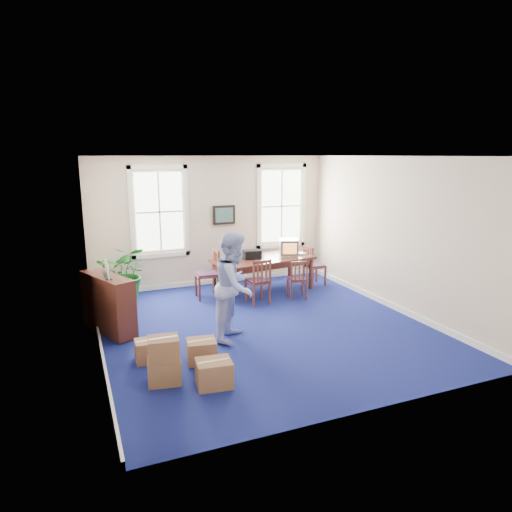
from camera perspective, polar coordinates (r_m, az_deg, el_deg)
name	(u,v)px	position (r m, az deg, el deg)	size (l,w,h in m)	color
floor	(263,326)	(8.89, 0.88, -8.73)	(6.50, 6.50, 0.00)	navy
ceiling	(264,156)	(8.28, 0.96, 12.38)	(6.50, 6.50, 0.00)	white
wall_back	(212,221)	(11.45, -5.52, 4.34)	(6.50, 6.50, 0.00)	beige
wall_front	(369,293)	(5.68, 13.98, -4.46)	(6.50, 6.50, 0.00)	beige
wall_left	(92,258)	(7.78, -19.83, -0.26)	(6.50, 6.50, 0.00)	beige
wall_right	(395,234)	(9.99, 16.96, 2.64)	(6.50, 6.50, 0.00)	beige
baseboard_back	(214,281)	(11.74, -5.32, -3.13)	(6.00, 0.04, 0.12)	white
baseboard_left	(101,347)	(8.24, -18.81, -10.74)	(0.04, 6.50, 0.12)	white
baseboard_right	(389,304)	(10.33, 16.28, -5.80)	(0.04, 6.50, 0.12)	white
window_left	(159,212)	(11.09, -11.99, 5.42)	(1.40, 0.12, 2.20)	white
window_right	(281,206)	(12.08, 3.18, 6.24)	(1.40, 0.12, 2.20)	white
wall_picture	(224,215)	(11.47, -4.02, 5.14)	(0.58, 0.06, 0.48)	black
conference_table	(263,275)	(10.98, 0.92, -2.33)	(2.38, 1.08, 0.81)	#4B2118
crt_tv	(289,247)	(11.17, 4.14, 1.09)	(0.44, 0.48, 0.40)	#B7B7BC
game_console	(302,254)	(11.31, 5.73, 0.30)	(0.15, 0.19, 0.05)	white
equipment_bag	(252,254)	(10.80, -0.50, 0.20)	(0.41, 0.27, 0.20)	black
chair_near_left	(258,281)	(10.04, 0.20, -3.14)	(0.46, 0.46, 1.02)	brown
chair_near_right	(297,279)	(10.46, 5.14, -2.86)	(0.41, 0.41, 0.91)	brown
chair_end_left	(207,274)	(10.48, -6.17, -2.24)	(0.51, 0.51, 1.13)	brown
chair_end_right	(315,265)	(11.56, 7.35, -1.18)	(0.45, 0.45, 1.00)	brown
man	(235,286)	(8.05, -2.67, -3.77)	(0.94, 0.73, 1.93)	#9CADEC
credenza	(108,304)	(8.85, -17.97, -5.79)	(0.39, 1.36, 1.07)	#4B2118
brochure_rack	(107,269)	(8.67, -18.14, -1.55)	(0.11, 0.63, 0.28)	#99999E
potted_plant	(126,273)	(10.58, -15.92, -2.06)	(1.16, 1.01, 1.29)	#114C15
cardboard_boxes	(175,355)	(6.94, -10.08, -12.04)	(1.27, 1.27, 0.72)	#8C6342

